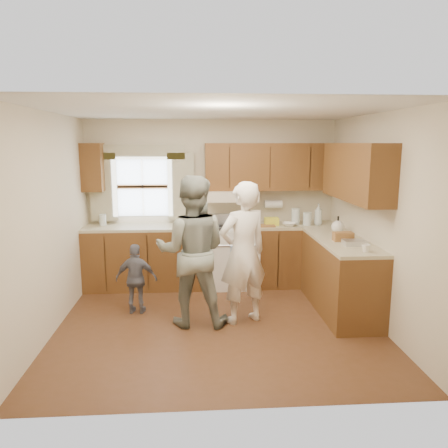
{
  "coord_description": "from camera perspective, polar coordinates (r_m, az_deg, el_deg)",
  "views": [
    {
      "loc": [
        -0.27,
        -4.97,
        2.15
      ],
      "look_at": [
        0.1,
        0.4,
        1.15
      ],
      "focal_mm": 35.0,
      "sensor_mm": 36.0,
      "label": 1
    }
  ],
  "objects": [
    {
      "name": "child",
      "position": [
        5.69,
        -11.37,
        -7.04
      ],
      "size": [
        0.55,
        0.28,
        0.9
      ],
      "primitive_type": "imported",
      "rotation": [
        0.0,
        0.0,
        3.02
      ],
      "color": "slate",
      "rests_on": "ground"
    },
    {
      "name": "room",
      "position": [
        5.06,
        -0.82,
        0.27
      ],
      "size": [
        3.8,
        3.8,
        3.8
      ],
      "color": "#503018",
      "rests_on": "ground"
    },
    {
      "name": "kitchen_fixtures",
      "position": [
        6.25,
        4.3,
        -1.63
      ],
      "size": [
        3.8,
        2.25,
        2.15
      ],
      "color": "#4A2C10",
      "rests_on": "ground"
    },
    {
      "name": "woman_right",
      "position": [
        5.16,
        -4.21,
        -3.58
      ],
      "size": [
        0.92,
        0.75,
        1.79
      ],
      "primitive_type": "imported",
      "rotation": [
        0.0,
        0.0,
        3.05
      ],
      "color": "#263E32",
      "rests_on": "ground"
    },
    {
      "name": "woman_left",
      "position": [
        5.22,
        2.51,
        -3.82
      ],
      "size": [
        0.74,
        0.63,
        1.72
      ],
      "primitive_type": "imported",
      "rotation": [
        0.0,
        0.0,
        3.55
      ],
      "color": "white",
      "rests_on": "ground"
    },
    {
      "name": "stove",
      "position": [
        6.65,
        1.12,
        -4.15
      ],
      "size": [
        0.76,
        0.67,
        1.07
      ],
      "color": "silver",
      "rests_on": "ground"
    }
  ]
}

